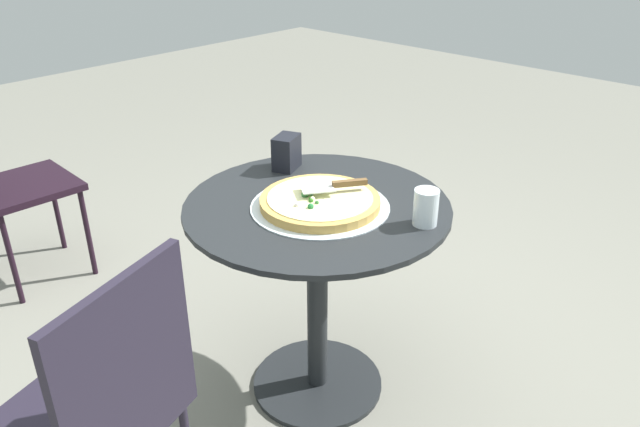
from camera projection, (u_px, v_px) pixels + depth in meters
name	position (u px, v px, depth m)	size (l,w,h in m)	color
ground_plane	(318.00, 384.00, 2.24)	(10.00, 10.00, 0.00)	gray
patio_table	(317.00, 261.00, 2.01)	(0.83, 0.83, 0.73)	black
pizza_on_tray	(320.00, 202.00, 1.88)	(0.43, 0.43, 0.05)	silver
pizza_server	(334.00, 185.00, 1.89)	(0.20, 0.16, 0.02)	silver
drinking_cup	(426.00, 207.00, 1.76)	(0.07, 0.07, 0.11)	white
napkin_dispenser	(287.00, 152.00, 2.13)	(0.10, 0.07, 0.12)	black
patio_chair_near	(1.00, 174.00, 2.62)	(0.42, 0.42, 0.93)	black
patio_chair_far	(101.00, 406.00, 1.44)	(0.50, 0.50, 0.89)	#211D2B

